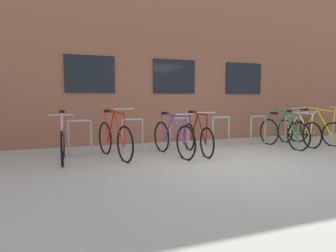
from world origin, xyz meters
TOP-DOWN VIEW (x-y plane):
  - ground_plane at (0.00, 0.00)m, footprint 42.00×42.00m
  - storefront_building at (0.00, 6.19)m, footprint 28.00×6.02m
  - bike_rack at (0.23, 1.90)m, footprint 6.54×0.05m
  - bicycle_yellow at (3.59, 1.41)m, footprint 0.55×1.69m
  - bicycle_green at (2.32, 1.25)m, footprint 0.44×1.77m
  - bicycle_red at (-2.09, 1.42)m, footprint 0.56×1.81m
  - bicycle_purple at (-0.81, 1.22)m, footprint 0.45×1.83m
  - bicycle_maroon at (-0.19, 1.23)m, footprint 0.44×1.72m
  - bicycle_pink at (-3.13, 1.44)m, footprint 0.44×1.66m
  - bicycle_white at (2.99, 1.43)m, footprint 0.44×1.78m
  - planter_box at (5.17, 2.85)m, footprint 0.70×0.44m

SIDE VIEW (x-z plane):
  - ground_plane at x=0.00m, z-range 0.00..0.00m
  - planter_box at x=5.17m, z-range 0.00..0.60m
  - bicycle_maroon at x=-0.19m, z-range -0.12..0.88m
  - bicycle_white at x=2.99m, z-range -0.10..0.86m
  - bicycle_yellow at x=3.59m, z-range -0.16..0.92m
  - bicycle_pink at x=-3.13m, z-range -0.14..0.91m
  - bicycle_green at x=2.32m, z-range -0.14..0.93m
  - bicycle_purple at x=-0.81m, z-range -0.10..0.89m
  - bicycle_red at x=-2.09m, z-range -0.14..0.96m
  - bike_rack at x=0.23m, z-range 0.08..0.89m
  - storefront_building at x=0.00m, z-range 0.00..4.86m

